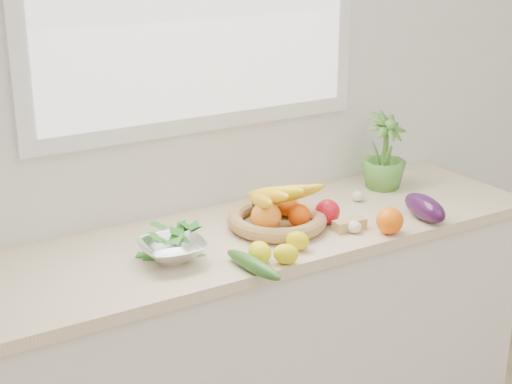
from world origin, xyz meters
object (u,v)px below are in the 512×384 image
eggplant (425,208)px  fruit_basket (276,214)px  apple (327,212)px  colander_with_spinach (172,245)px  potted_herb (384,153)px  cucumber (253,265)px

eggplant → fruit_basket: fruit_basket is taller
apple → fruit_basket: bearing=161.0°
colander_with_spinach → potted_herb: bearing=11.2°
potted_herb → colander_with_spinach: potted_herb is taller
potted_herb → eggplant: bearing=-105.7°
apple → eggplant: size_ratio=0.40×
fruit_basket → colander_with_spinach: 0.44m
eggplant → fruit_basket: 0.54m
colander_with_spinach → eggplant: bearing=-8.7°
eggplant → potted_herb: potted_herb is taller
apple → potted_herb: potted_herb is taller
apple → eggplant: 0.35m
apple → fruit_basket: 0.19m
eggplant → cucumber: 0.75m
apple → eggplant: same height
fruit_basket → colander_with_spinach: bearing=-171.5°
cucumber → fruit_basket: bearing=46.0°
eggplant → potted_herb: size_ratio=0.70×
eggplant → fruit_basket: bearing=157.4°
cucumber → potted_herb: 0.95m
fruit_basket → eggplant: bearing=-22.6°
cucumber → colander_with_spinach: bearing=131.3°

